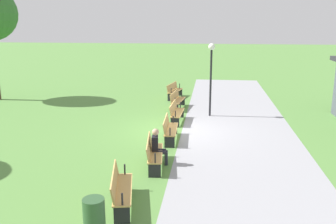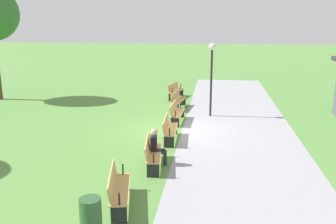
% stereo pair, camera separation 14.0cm
% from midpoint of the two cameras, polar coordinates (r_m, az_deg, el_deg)
% --- Properties ---
extents(ground_plane, '(120.00, 120.00, 0.00)m').
position_cam_midpoint_polar(ground_plane, '(15.69, 0.86, -2.87)').
color(ground_plane, '#54843D').
extents(path_paving, '(28.07, 4.69, 0.01)m').
position_cam_midpoint_polar(path_paving, '(15.65, 10.53, -3.14)').
color(path_paving, '#939399').
rests_on(path_paving, ground).
extents(bench_0, '(1.91, 0.83, 0.89)m').
position_cam_midpoint_polar(bench_0, '(22.09, 0.77, 3.37)').
color(bench_0, tan).
rests_on(bench_0, ground).
extents(bench_1, '(1.89, 0.69, 0.89)m').
position_cam_midpoint_polar(bench_1, '(19.47, 1.18, 1.92)').
color(bench_1, tan).
rests_on(bench_1, ground).
extents(bench_2, '(1.87, 0.55, 0.89)m').
position_cam_midpoint_polar(bench_2, '(16.86, 1.01, 0.01)').
color(bench_2, tan).
rests_on(bench_2, ground).
extents(bench_3, '(1.87, 0.55, 0.89)m').
position_cam_midpoint_polar(bench_3, '(14.28, -0.07, -2.58)').
color(bench_3, tan).
rests_on(bench_3, ground).
extents(bench_4, '(1.89, 0.69, 0.89)m').
position_cam_midpoint_polar(bench_4, '(11.80, -2.64, -6.23)').
color(bench_4, tan).
rests_on(bench_4, ground).
extents(bench_5, '(1.91, 0.83, 0.89)m').
position_cam_midpoint_polar(bench_5, '(9.49, -7.85, -11.58)').
color(bench_5, tan).
rests_on(bench_5, ground).
extents(person_seated, '(0.37, 0.55, 1.20)m').
position_cam_midpoint_polar(person_seated, '(11.91, -1.92, -5.20)').
color(person_seated, black).
rests_on(person_seated, ground).
extents(lamp_post, '(0.32, 0.32, 3.51)m').
position_cam_midpoint_polar(lamp_post, '(17.73, 6.47, 7.22)').
color(lamp_post, black).
rests_on(lamp_post, ground).
extents(trash_bin, '(0.47, 0.47, 0.93)m').
position_cam_midpoint_polar(trash_bin, '(8.27, -11.84, -15.93)').
color(trash_bin, '#2D512D').
rests_on(trash_bin, ground).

